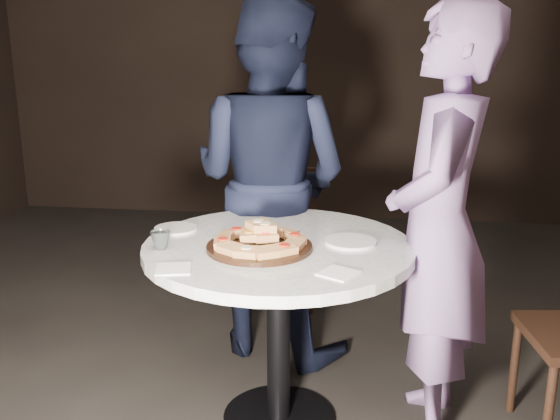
% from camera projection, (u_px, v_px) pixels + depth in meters
% --- Properties ---
extents(table, '(1.34, 1.34, 0.85)m').
position_uv_depth(table, '(278.00, 278.00, 2.64)').
color(table, black).
rests_on(table, ground).
extents(serving_board, '(0.51, 0.51, 0.02)m').
position_uv_depth(serving_board, '(259.00, 247.00, 2.52)').
color(serving_board, black).
rests_on(serving_board, table).
extents(focaccia_pile, '(0.38, 0.38, 0.10)m').
position_uv_depth(focaccia_pile, '(260.00, 237.00, 2.51)').
color(focaccia_pile, '#B77C47').
rests_on(focaccia_pile, serving_board).
extents(plate_left, '(0.21, 0.21, 0.01)m').
position_uv_depth(plate_left, '(176.00, 229.00, 2.78)').
color(plate_left, white).
rests_on(plate_left, table).
extents(plate_right, '(0.28, 0.28, 0.01)m').
position_uv_depth(plate_right, '(351.00, 242.00, 2.60)').
color(plate_right, white).
rests_on(plate_right, table).
extents(water_glass, '(0.10, 0.10, 0.07)m').
position_uv_depth(water_glass, '(161.00, 240.00, 2.52)').
color(water_glass, silver).
rests_on(water_glass, table).
extents(napkin_near, '(0.15, 0.15, 0.01)m').
position_uv_depth(napkin_near, '(173.00, 269.00, 2.30)').
color(napkin_near, white).
rests_on(napkin_near, table).
extents(napkin_far, '(0.17, 0.17, 0.01)m').
position_uv_depth(napkin_far, '(338.00, 273.00, 2.26)').
color(napkin_far, white).
rests_on(napkin_far, table).
extents(chair_far, '(0.45, 0.47, 0.94)m').
position_uv_depth(chair_far, '(282.00, 226.00, 3.91)').
color(chair_far, black).
rests_on(chair_far, ground).
extents(diner_navy, '(1.12, 1.01, 1.89)m').
position_uv_depth(diner_navy, '(270.00, 181.00, 3.29)').
color(diner_navy, black).
rests_on(diner_navy, ground).
extents(diner_teal, '(0.55, 0.73, 1.83)m').
position_uv_depth(diner_teal, '(439.00, 229.00, 2.56)').
color(diner_teal, '#7E659F').
rests_on(diner_teal, ground).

